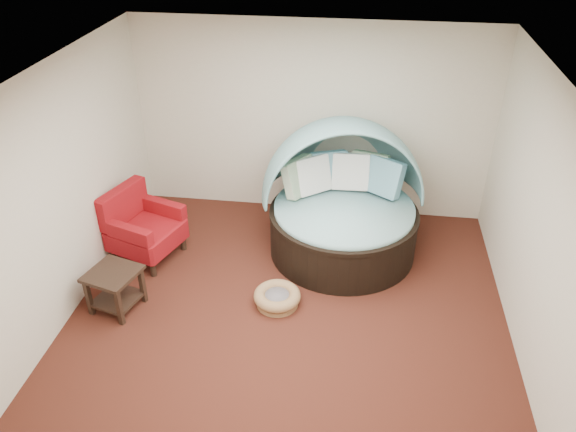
# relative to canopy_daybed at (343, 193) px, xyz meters

# --- Properties ---
(floor) EXTENTS (5.00, 5.00, 0.00)m
(floor) POSITION_rel_canopy_daybed_xyz_m (-0.52, -1.52, -0.83)
(floor) COLOR #491F14
(floor) RESTS_ON ground
(wall_back) EXTENTS (5.00, 0.00, 5.00)m
(wall_back) POSITION_rel_canopy_daybed_xyz_m (-0.52, 0.98, 0.57)
(wall_back) COLOR beige
(wall_back) RESTS_ON floor
(wall_front) EXTENTS (5.00, 0.00, 5.00)m
(wall_front) POSITION_rel_canopy_daybed_xyz_m (-0.52, -4.02, 0.57)
(wall_front) COLOR beige
(wall_front) RESTS_ON floor
(wall_left) EXTENTS (0.00, 5.00, 5.00)m
(wall_left) POSITION_rel_canopy_daybed_xyz_m (-3.02, -1.52, 0.57)
(wall_left) COLOR beige
(wall_left) RESTS_ON floor
(wall_right) EXTENTS (0.00, 5.00, 5.00)m
(wall_right) POSITION_rel_canopy_daybed_xyz_m (1.98, -1.52, 0.57)
(wall_right) COLOR beige
(wall_right) RESTS_ON floor
(ceiling) EXTENTS (5.00, 5.00, 0.00)m
(ceiling) POSITION_rel_canopy_daybed_xyz_m (-0.52, -1.52, 1.97)
(ceiling) COLOR white
(ceiling) RESTS_ON wall_back
(canopy_daybed) EXTENTS (2.34, 2.29, 1.78)m
(canopy_daybed) POSITION_rel_canopy_daybed_xyz_m (0.00, 0.00, 0.00)
(canopy_daybed) COLOR black
(canopy_daybed) RESTS_ON floor
(pet_basket) EXTENTS (0.57, 0.57, 0.19)m
(pet_basket) POSITION_rel_canopy_daybed_xyz_m (-0.67, -1.32, -0.73)
(pet_basket) COLOR brown
(pet_basket) RESTS_ON floor
(red_armchair) EXTENTS (1.03, 1.03, 0.95)m
(red_armchair) POSITION_rel_canopy_daybed_xyz_m (-2.58, -0.56, -0.39)
(red_armchair) COLOR black
(red_armchair) RESTS_ON floor
(side_table) EXTENTS (0.66, 0.66, 0.52)m
(side_table) POSITION_rel_canopy_daybed_xyz_m (-2.52, -1.63, -0.49)
(side_table) COLOR black
(side_table) RESTS_ON floor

